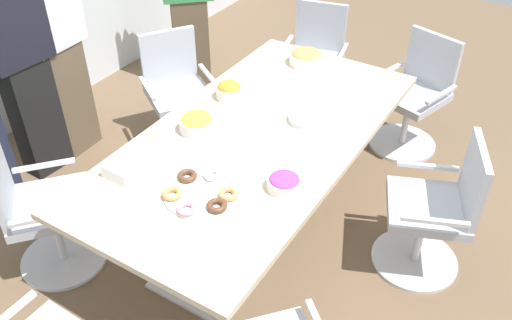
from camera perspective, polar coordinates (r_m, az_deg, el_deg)
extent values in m
cube|color=brown|center=(3.81, 0.00, -6.65)|extent=(10.00, 10.00, 0.01)
cube|color=#CCB793|center=(3.34, 0.00, 2.45)|extent=(2.40, 1.20, 0.04)
cube|color=silver|center=(3.49, -4.87, -11.77)|extent=(0.56, 0.56, 0.02)
cylinder|color=silver|center=(3.23, -5.20, -7.62)|extent=(0.09, 0.09, 0.69)
cube|color=silver|center=(4.16, 4.00, -1.98)|extent=(0.56, 0.56, 0.02)
cylinder|color=silver|center=(3.94, 4.22, 2.04)|extent=(0.09, 0.09, 0.69)
cube|color=silver|center=(2.80, -24.94, -14.86)|extent=(0.37, 0.04, 0.02)
cylinder|color=silver|center=(3.70, 16.09, -9.90)|extent=(0.70, 0.70, 0.02)
cylinder|color=silver|center=(3.55, 16.68, -7.53)|extent=(0.05, 0.05, 0.41)
cube|color=#ADB2BC|center=(3.39, 17.36, -4.73)|extent=(0.60, 0.60, 0.06)
cube|color=#ADB2BC|center=(3.29, 21.71, -1.92)|extent=(0.42, 0.20, 0.42)
cube|color=silver|center=(3.14, 18.11, -6.07)|extent=(0.17, 0.35, 0.02)
cube|color=silver|center=(3.51, 17.41, -0.62)|extent=(0.17, 0.35, 0.02)
cylinder|color=silver|center=(4.67, 14.88, 1.71)|extent=(0.67, 0.67, 0.02)
cylinder|color=silver|center=(4.56, 15.31, 3.91)|extent=(0.05, 0.05, 0.41)
cube|color=#ADB2BC|center=(4.44, 15.79, 6.41)|extent=(0.57, 0.57, 0.06)
cube|color=#ADB2BC|center=(4.49, 17.87, 9.89)|extent=(0.16, 0.43, 0.42)
cube|color=silver|center=(4.28, 18.71, 6.44)|extent=(0.36, 0.13, 0.02)
cube|color=silver|center=(4.49, 13.51, 8.99)|extent=(0.36, 0.13, 0.02)
cylinder|color=silver|center=(5.02, 5.59, 5.58)|extent=(0.64, 0.64, 0.02)
cylinder|color=silver|center=(4.91, 5.74, 7.72)|extent=(0.05, 0.05, 0.41)
cube|color=#ADB2BC|center=(4.80, 5.92, 10.13)|extent=(0.55, 0.55, 0.06)
cube|color=#ADB2BC|center=(4.88, 6.76, 13.69)|extent=(0.13, 0.44, 0.42)
cube|color=silver|center=(4.70, 8.94, 10.90)|extent=(0.37, 0.11, 0.02)
cube|color=silver|center=(4.80, 3.13, 11.90)|extent=(0.37, 0.11, 0.02)
cylinder|color=silver|center=(4.57, -7.46, 1.85)|extent=(0.75, 0.75, 0.02)
cylinder|color=silver|center=(4.45, -7.68, 4.10)|extent=(0.05, 0.05, 0.41)
cube|color=#ADB2BC|center=(4.32, -7.94, 6.68)|extent=(0.64, 0.64, 0.06)
cube|color=#ADB2BC|center=(4.39, -9.09, 10.63)|extent=(0.39, 0.27, 0.42)
cube|color=silver|center=(4.33, -4.97, 8.79)|extent=(0.23, 0.32, 0.02)
cube|color=silver|center=(4.21, -11.25, 7.31)|extent=(0.23, 0.32, 0.02)
cylinder|color=silver|center=(3.77, -19.24, -9.56)|extent=(0.76, 0.76, 0.02)
cylinder|color=silver|center=(3.63, -19.93, -7.22)|extent=(0.05, 0.05, 0.41)
cube|color=#ADB2BC|center=(3.48, -20.73, -4.47)|extent=(0.65, 0.65, 0.06)
cube|color=#ADB2BC|center=(3.36, -25.10, -2.00)|extent=(0.32, 0.36, 0.42)
cube|color=silver|center=(3.60, -21.17, -0.53)|extent=(0.30, 0.26, 0.02)
cube|color=silver|center=(3.21, -21.15, -5.67)|extent=(0.30, 0.26, 0.02)
cube|color=black|center=(4.35, -21.85, 4.18)|extent=(0.33, 0.22, 0.90)
cube|color=black|center=(4.01, -24.53, 13.78)|extent=(0.46, 0.25, 0.71)
cube|color=brown|center=(4.51, -18.91, 6.08)|extent=(0.33, 0.21, 0.89)
cylinder|color=white|center=(4.02, -24.03, 14.44)|extent=(0.08, 0.08, 0.64)
cube|color=brown|center=(5.28, -6.77, 12.16)|extent=(0.37, 0.37, 0.83)
cylinder|color=white|center=(2.91, 2.94, -2.51)|extent=(0.18, 0.18, 0.06)
ellipsoid|color=#9E3D8E|center=(2.89, 2.95, -2.05)|extent=(0.16, 0.16, 0.05)
cylinder|color=white|center=(4.11, 5.25, 10.41)|extent=(0.25, 0.25, 0.08)
ellipsoid|color=tan|center=(4.09, 5.28, 10.89)|extent=(0.22, 0.22, 0.07)
cylinder|color=white|center=(3.67, -2.82, 7.04)|extent=(0.17, 0.17, 0.08)
ellipsoid|color=orange|center=(3.65, -2.84, 7.59)|extent=(0.15, 0.15, 0.07)
cylinder|color=white|center=(3.36, -6.15, 3.67)|extent=(0.22, 0.22, 0.08)
ellipsoid|color=yellow|center=(3.34, -6.19, 4.23)|extent=(0.19, 0.19, 0.07)
cylinder|color=white|center=(2.89, -5.74, -3.52)|extent=(0.39, 0.39, 0.01)
torus|color=white|center=(2.98, -4.51, -1.48)|extent=(0.11, 0.11, 0.03)
torus|color=brown|center=(2.98, -7.16, -1.65)|extent=(0.11, 0.11, 0.03)
torus|color=tan|center=(2.88, -8.70, -3.48)|extent=(0.11, 0.11, 0.03)
torus|color=pink|center=(2.79, -7.20, -5.00)|extent=(0.11, 0.11, 0.03)
torus|color=brown|center=(2.78, -4.09, -4.76)|extent=(0.11, 0.11, 0.03)
torus|color=tan|center=(2.85, -2.88, -3.54)|extent=(0.11, 0.11, 0.03)
cylinder|color=white|center=(3.46, 5.31, 4.11)|extent=(0.23, 0.23, 0.01)
cylinder|color=silver|center=(3.46, 5.31, 4.20)|extent=(0.23, 0.23, 0.01)
cylinder|color=white|center=(3.45, 5.32, 4.28)|extent=(0.23, 0.23, 0.01)
cylinder|color=silver|center=(3.45, 5.32, 4.36)|extent=(0.23, 0.23, 0.01)
cylinder|color=white|center=(3.45, 5.33, 4.45)|extent=(0.23, 0.23, 0.01)
cylinder|color=silver|center=(3.44, 5.33, 4.53)|extent=(0.23, 0.23, 0.01)
cube|color=white|center=(3.08, -13.59, -0.90)|extent=(0.17, 0.17, 0.08)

